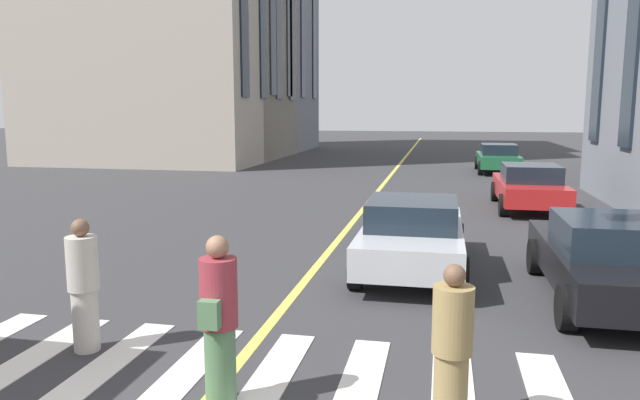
{
  "coord_description": "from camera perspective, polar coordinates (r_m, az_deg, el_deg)",
  "views": [
    {
      "loc": [
        -3.16,
        -2.32,
        3.0
      ],
      "look_at": [
        8.22,
        0.04,
        1.22
      ],
      "focal_mm": 33.39,
      "sensor_mm": 36.0,
      "label": 1
    }
  ],
  "objects": [
    {
      "name": "pedestrian_companion",
      "position": [
        6.18,
        -9.66,
        -11.37
      ],
      "size": [
        0.5,
        0.38,
        1.77
      ],
      "color": "#4C724C",
      "rests_on": "ground_plane"
    },
    {
      "name": "car_silver_parked_a",
      "position": [
        11.25,
        8.86,
        -3.19
      ],
      "size": [
        4.4,
        1.95,
        1.37
      ],
      "color": "#B7BABF",
      "rests_on": "ground_plane"
    },
    {
      "name": "pedestrian_near",
      "position": [
        7.99,
        -21.71,
        -7.66
      ],
      "size": [
        0.38,
        0.38,
        1.68
      ],
      "color": "beige",
      "rests_on": "ground_plane"
    },
    {
      "name": "car_black_parked_b",
      "position": [
        10.31,
        25.97,
        -5.06
      ],
      "size": [
        4.4,
        1.95,
        1.37
      ],
      "color": "black",
      "rests_on": "ground_plane"
    },
    {
      "name": "car_green_trailing",
      "position": [
        29.68,
        16.68,
        3.9
      ],
      "size": [
        4.4,
        1.95,
        1.37
      ],
      "color": "#1E6038",
      "rests_on": "ground_plane"
    },
    {
      "name": "car_red_oncoming",
      "position": [
        18.98,
        19.43,
        1.25
      ],
      "size": [
        4.4,
        1.95,
        1.37
      ],
      "color": "#B21E1E",
      "rests_on": "ground_plane"
    },
    {
      "name": "crosswalk_marking",
      "position": [
        7.22,
        -8.45,
        -15.87
      ],
      "size": [
        2.4,
        7.45,
        0.01
      ],
      "color": "silver",
      "rests_on": "ground_plane"
    },
    {
      "name": "pedestrian_far",
      "position": [
        5.83,
        12.53,
        -13.74
      ],
      "size": [
        0.38,
        0.38,
        1.6
      ],
      "color": "#997F4C",
      "rests_on": "ground_plane"
    },
    {
      "name": "lane_centre_line",
      "position": [
        23.47,
        5.93,
        1.32
      ],
      "size": [
        80.0,
        0.16,
        0.01
      ],
      "color": "#D8C64C",
      "rests_on": "ground_plane"
    }
  ]
}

